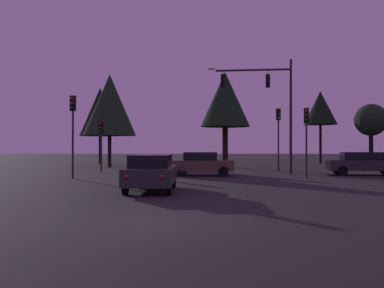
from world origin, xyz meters
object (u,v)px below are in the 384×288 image
at_px(traffic_signal_mast_arm, 268,97).
at_px(traffic_light_far_side, 73,120).
at_px(car_crossing_right, 363,163).
at_px(car_crossing_left, 202,163).
at_px(tree_center_horizon, 371,120).
at_px(tree_behind_sign, 110,105).
at_px(tree_lot_edge, 320,108).
at_px(car_nearside_lane, 151,172).
at_px(traffic_light_corner_left, 306,128).
at_px(tree_left_far, 100,112).
at_px(traffic_light_corner_right, 101,136).
at_px(tree_right_cluster, 225,100).
at_px(traffic_light_median, 278,127).

height_order(traffic_signal_mast_arm, traffic_light_far_side, traffic_signal_mast_arm).
distance_m(traffic_light_far_side, car_crossing_right, 18.65).
distance_m(traffic_light_far_side, car_crossing_left, 8.43).
height_order(traffic_signal_mast_arm, tree_center_horizon, traffic_signal_mast_arm).
bearing_deg(traffic_light_far_side, tree_behind_sign, 95.23).
bearing_deg(tree_center_horizon, traffic_light_far_side, -142.04).
relative_size(traffic_light_far_side, tree_lot_edge, 0.59).
bearing_deg(car_nearside_lane, traffic_signal_mast_arm, 60.50).
distance_m(traffic_light_corner_left, tree_left_far, 27.41).
distance_m(traffic_light_corner_right, tree_left_far, 16.68).
height_order(tree_behind_sign, tree_left_far, tree_behind_sign).
relative_size(tree_right_cluster, tree_lot_edge, 1.06).
xyz_separation_m(traffic_light_far_side, tree_lot_edge, (20.56, 23.90, 2.89)).
bearing_deg(car_crossing_right, traffic_light_far_side, -168.41).
bearing_deg(car_nearside_lane, car_crossing_left, 78.68).
xyz_separation_m(traffic_light_corner_right, car_nearside_lane, (5.54, -12.57, -1.86)).
bearing_deg(tree_center_horizon, tree_left_far, 174.70).
height_order(car_crossing_right, tree_lot_edge, tree_lot_edge).
relative_size(traffic_light_corner_left, car_crossing_left, 1.04).
bearing_deg(tree_left_far, traffic_light_corner_left, -48.15).
relative_size(car_crossing_left, tree_right_cluster, 0.46).
xyz_separation_m(traffic_light_far_side, tree_left_far, (-4.33, 21.68, 2.36)).
xyz_separation_m(traffic_light_corner_right, tree_left_far, (-4.42, 15.78, 3.13)).
bearing_deg(tree_right_cluster, traffic_signal_mast_arm, -73.87).
xyz_separation_m(car_crossing_left, tree_right_cluster, (1.86, 11.14, 5.39)).
xyz_separation_m(traffic_light_median, tree_left_far, (-17.69, 13.03, 2.37)).
xyz_separation_m(traffic_light_far_side, car_crossing_left, (7.52, 2.77, -2.62)).
xyz_separation_m(car_crossing_right, tree_behind_sign, (-19.35, 10.05, 4.94)).
height_order(traffic_signal_mast_arm, tree_right_cluster, tree_right_cluster).
height_order(traffic_light_corner_left, traffic_light_corner_right, traffic_light_corner_left).
xyz_separation_m(car_crossing_right, tree_lot_edge, (2.48, 20.20, 5.52)).
xyz_separation_m(traffic_signal_mast_arm, traffic_light_median, (1.32, 3.97, -1.88)).
bearing_deg(traffic_light_corner_left, car_nearside_lane, -135.72).
bearing_deg(tree_lot_edge, traffic_light_corner_left, -106.55).
bearing_deg(traffic_signal_mast_arm, car_crossing_left, -157.15).
bearing_deg(tree_center_horizon, traffic_signal_mast_arm, -130.70).
height_order(car_nearside_lane, tree_behind_sign, tree_behind_sign).
xyz_separation_m(car_crossing_left, car_crossing_right, (10.57, 0.94, 0.00)).
distance_m(traffic_light_far_side, tree_center_horizon, 30.95).
height_order(traffic_light_corner_left, car_nearside_lane, traffic_light_corner_left).
bearing_deg(traffic_light_corner_left, car_crossing_left, 167.54).
bearing_deg(tree_left_far, tree_behind_sign, -68.84).
bearing_deg(traffic_light_far_side, tree_lot_edge, 49.30).
distance_m(tree_behind_sign, tree_right_cluster, 10.65).
bearing_deg(tree_center_horizon, traffic_light_corner_left, -120.79).
relative_size(traffic_light_corner_right, tree_behind_sign, 0.43).
distance_m(traffic_light_corner_left, tree_right_cluster, 13.70).
height_order(traffic_light_median, tree_lot_edge, tree_lot_edge).
bearing_deg(tree_right_cluster, tree_lot_edge, 41.77).
bearing_deg(traffic_light_corner_right, traffic_light_corner_left, -18.21).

